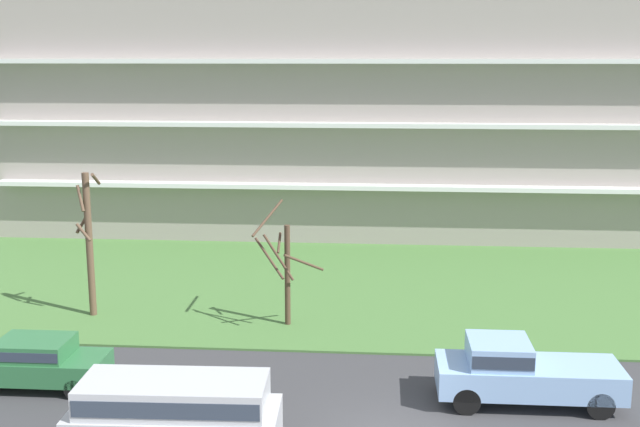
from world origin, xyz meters
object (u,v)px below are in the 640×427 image
van_silver_near_left (175,416)px  pickup_blue_center_left (520,371)px  sedan_green_center_right (36,360)px  tree_far_left (89,242)px  tree_left (285,267)px

van_silver_near_left → pickup_blue_center_left: size_ratio=0.97×
pickup_blue_center_left → sedan_green_center_right: bearing=-0.0°
van_silver_near_left → sedan_green_center_right: size_ratio=1.19×
tree_far_left → pickup_blue_center_left: tree_far_left is taller
tree_left → pickup_blue_center_left: size_ratio=0.88×
tree_left → pickup_blue_center_left: 9.97m
pickup_blue_center_left → sedan_green_center_right: (-14.89, 0.00, -0.14)m
tree_left → sedan_green_center_right: 9.48m
tree_far_left → van_silver_near_left: 12.96m
sedan_green_center_right → tree_far_left: bearing=-84.3°
van_silver_near_left → sedan_green_center_right: van_silver_near_left is taller
pickup_blue_center_left → tree_far_left: bearing=-23.2°
tree_far_left → sedan_green_center_right: bearing=-84.2°
van_silver_near_left → sedan_green_center_right: 7.23m
tree_far_left → tree_left: bearing=-4.3°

